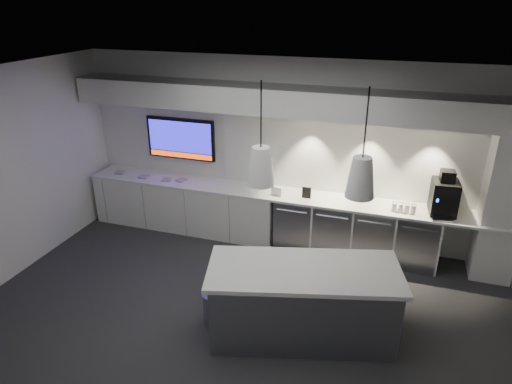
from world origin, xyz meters
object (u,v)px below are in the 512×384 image
(wall_tv, at_px, (181,139))
(coffee_machine, at_px, (444,196))
(bin, at_px, (215,307))
(island, at_px, (303,302))

(wall_tv, xyz_separation_m, coffee_machine, (4.33, -0.25, -0.39))
(wall_tv, distance_m, bin, 3.30)
(coffee_machine, bearing_deg, island, -130.70)
(island, bearing_deg, wall_tv, 123.82)
(bin, xyz_separation_m, coffee_machine, (2.68, 2.28, 0.95))
(island, relative_size, coffee_machine, 3.64)
(island, height_order, bin, island)
(island, xyz_separation_m, bin, (-1.10, -0.10, -0.26))
(wall_tv, bearing_deg, island, -41.34)
(wall_tv, height_order, bin, wall_tv)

